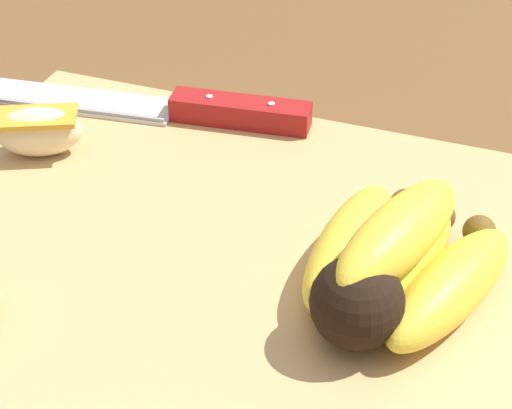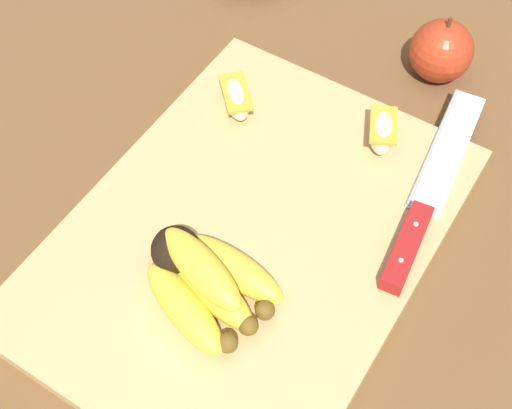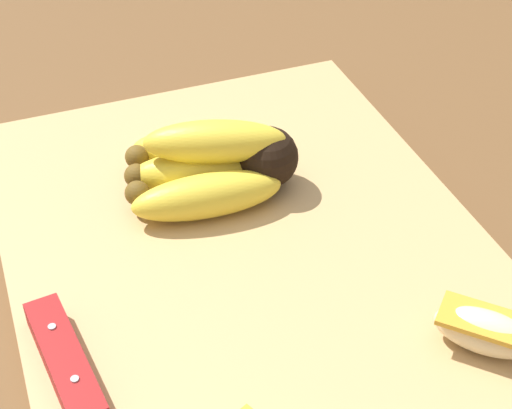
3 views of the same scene
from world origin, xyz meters
name	(u,v)px [view 3 (image 3 of 3)]	position (x,y,z in m)	size (l,w,h in m)	color
ground_plane	(256,280)	(0.00, 0.00, 0.00)	(6.00, 6.00, 0.00)	brown
cutting_board	(251,261)	(0.01, 0.00, 0.01)	(0.46, 0.33, 0.02)	tan
banana_bunch	(215,164)	(0.09, 0.00, 0.04)	(0.12, 0.14, 0.06)	black
apple_wedge_middle	(485,331)	(-0.12, -0.10, 0.04)	(0.06, 0.06, 0.03)	beige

